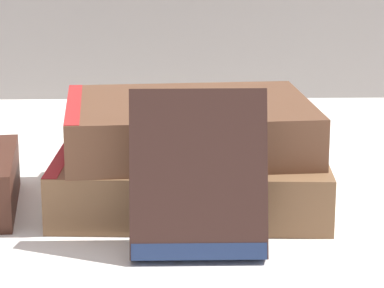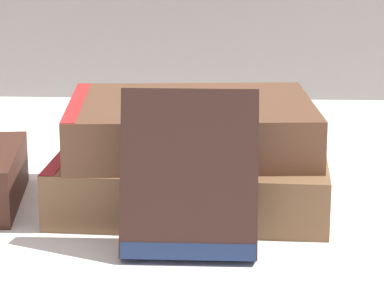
% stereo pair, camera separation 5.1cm
% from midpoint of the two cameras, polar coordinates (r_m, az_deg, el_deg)
% --- Properties ---
extents(ground_plane, '(3.00, 3.00, 0.00)m').
position_cam_midpoint_polar(ground_plane, '(0.73, -0.86, -5.30)').
color(ground_plane, white).
extents(book_flat_bottom, '(0.23, 0.19, 0.05)m').
position_cam_midpoint_polar(book_flat_bottom, '(0.78, -2.31, -2.06)').
color(book_flat_bottom, brown).
rests_on(book_flat_bottom, ground_plane).
extents(book_flat_top, '(0.22, 0.17, 0.04)m').
position_cam_midpoint_polar(book_flat_top, '(0.77, -2.49, 1.13)').
color(book_flat_top, brown).
rests_on(book_flat_top, book_flat_bottom).
extents(book_leaning_front, '(0.10, 0.05, 0.12)m').
position_cam_midpoint_polar(book_leaning_front, '(0.66, -1.81, -2.37)').
color(book_leaning_front, '#331E19').
rests_on(book_leaning_front, ground_plane).
extents(pocket_watch, '(0.06, 0.06, 0.01)m').
position_cam_midpoint_polar(pocket_watch, '(0.75, -0.56, 2.72)').
color(pocket_watch, silver).
rests_on(pocket_watch, book_flat_top).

